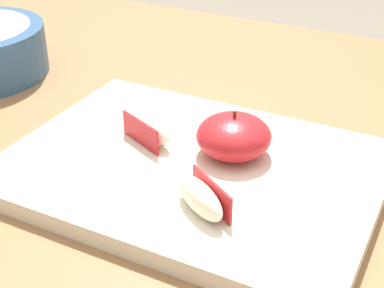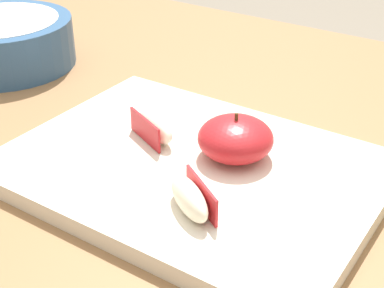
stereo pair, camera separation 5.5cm
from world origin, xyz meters
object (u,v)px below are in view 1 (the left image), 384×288
object	(u,v)px
cutting_board	(192,169)
apple_wedge_right	(149,129)
apple_half_skin_up	(234,136)
apple_wedge_middle	(201,198)

from	to	relation	value
cutting_board	apple_wedge_right	xyz separation A→B (m)	(-0.06, 0.02, 0.02)
apple_half_skin_up	apple_wedge_right	xyz separation A→B (m)	(-0.09, -0.02, -0.01)
cutting_board	apple_half_skin_up	size ratio (longest dim) A/B	4.80
apple_half_skin_up	cutting_board	bearing A→B (deg)	-133.76
cutting_board	apple_wedge_right	bearing A→B (deg)	164.89
apple_wedge_right	apple_wedge_middle	bearing A→B (deg)	-39.42
apple_wedge_middle	cutting_board	bearing A→B (deg)	122.70
cutting_board	apple_wedge_middle	size ratio (longest dim) A/B	5.56
apple_wedge_middle	apple_wedge_right	xyz separation A→B (m)	(-0.10, 0.08, 0.00)
apple_wedge_right	apple_half_skin_up	bearing A→B (deg)	10.14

